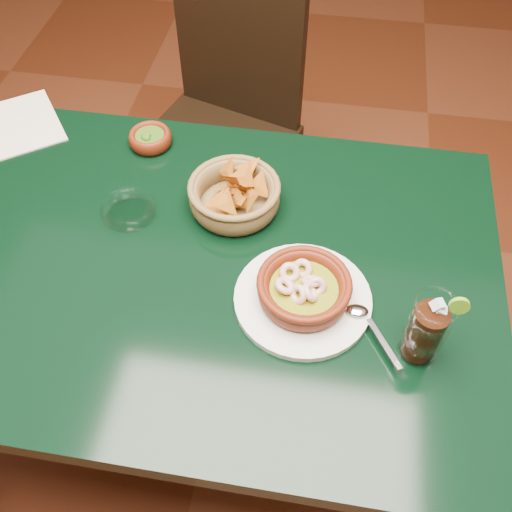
% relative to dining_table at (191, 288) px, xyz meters
% --- Properties ---
extents(ground, '(7.00, 7.00, 0.00)m').
position_rel_dining_table_xyz_m(ground, '(0.00, 0.00, -0.65)').
color(ground, '#471C0C').
rests_on(ground, ground).
extents(dining_table, '(1.20, 0.80, 0.75)m').
position_rel_dining_table_xyz_m(dining_table, '(0.00, 0.00, 0.00)').
color(dining_table, black).
rests_on(dining_table, ground).
extents(dining_chair, '(0.53, 0.53, 0.92)m').
position_rel_dining_table_xyz_m(dining_chair, '(-0.09, 0.71, -0.15)').
color(dining_chair, black).
rests_on(dining_chair, ground).
extents(shrimp_plate, '(0.30, 0.25, 0.07)m').
position_rel_dining_table_xyz_m(shrimp_plate, '(0.23, -0.06, 0.13)').
color(shrimp_plate, silver).
rests_on(shrimp_plate, dining_table).
extents(chip_basket, '(0.22, 0.22, 0.12)m').
position_rel_dining_table_xyz_m(chip_basket, '(0.07, 0.15, 0.13)').
color(chip_basket, brown).
rests_on(chip_basket, dining_table).
extents(guacamole_ramekin, '(0.12, 0.12, 0.04)m').
position_rel_dining_table_xyz_m(guacamole_ramekin, '(-0.16, 0.31, 0.12)').
color(guacamole_ramekin, '#511708').
rests_on(guacamole_ramekin, dining_table).
extents(cola_drink, '(0.14, 0.14, 0.16)m').
position_rel_dining_table_xyz_m(cola_drink, '(0.44, -0.13, 0.17)').
color(cola_drink, white).
rests_on(cola_drink, dining_table).
extents(glass_ashtray, '(0.12, 0.12, 0.03)m').
position_rel_dining_table_xyz_m(glass_ashtray, '(-0.14, 0.09, 0.11)').
color(glass_ashtray, white).
rests_on(glass_ashtray, dining_table).
extents(paper_menu, '(0.26, 0.27, 0.00)m').
position_rel_dining_table_xyz_m(paper_menu, '(-0.48, 0.33, 0.10)').
color(paper_menu, beige).
rests_on(paper_menu, dining_table).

